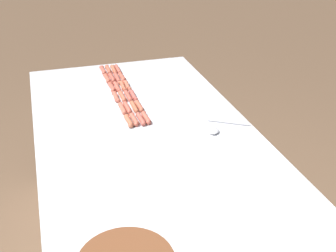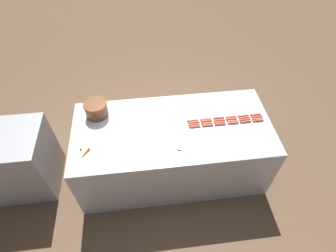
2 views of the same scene
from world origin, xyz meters
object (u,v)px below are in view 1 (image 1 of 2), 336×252
hot_dog_3 (133,95)px  hot_dog_22 (122,108)px  hot_dog_10 (134,107)px  hot_dog_1 (122,77)px  hot_dog_20 (112,87)px  serving_spoon (219,128)px  hot_dog_16 (127,107)px  hot_dog_5 (146,118)px  hot_dog_19 (107,78)px  hot_dog_14 (117,87)px  hot_dog_15 (122,96)px  hot_dog_17 (134,119)px  hot_dog_11 (141,119)px  hot_dog_2 (127,85)px  hot_dog_18 (103,70)px  hot_dog_13 (112,78)px  hot_dog_23 (129,121)px  hot_dog_21 (116,97)px  hot_dog_4 (139,106)px  hot_dog_7 (117,77)px  hot_dog_12 (108,69)px  hot_dog_6 (113,69)px  hot_dog_0 (118,69)px  hot_dog_9 (127,96)px  hot_dog_8 (122,86)px

hot_dog_3 → hot_dog_22: (0.10, 0.16, 0.00)m
hot_dog_10 → hot_dog_1: bearing=-93.5°
hot_dog_20 → serving_spoon: (-0.42, 0.68, -0.00)m
hot_dog_16 → hot_dog_22: bearing=8.3°
hot_dog_5 → hot_dog_16: 0.17m
serving_spoon → hot_dog_19: bearing=-62.7°
hot_dog_5 → hot_dog_14: bearing=-81.7°
hot_dog_15 → hot_dog_17: same height
hot_dog_11 → hot_dog_22: 0.17m
serving_spoon → hot_dog_22: bearing=-40.3°
hot_dog_2 → hot_dog_18: bearing=-72.2°
hot_dog_10 → hot_dog_13: bearing=-85.5°
hot_dog_14 → hot_dog_18: bearing=-83.8°
hot_dog_23 → hot_dog_21: bearing=-89.0°
hot_dog_1 → hot_dog_10: size_ratio=1.00×
hot_dog_4 → hot_dog_1: bearing=-89.7°
hot_dog_7 → hot_dog_10: bearing=90.7°
hot_dog_14 → hot_dog_16: bearing=89.7°
hot_dog_12 → hot_dog_22: bearing=87.0°
hot_dog_14 → hot_dog_18: same height
hot_dog_1 → hot_dog_4: size_ratio=1.00×
hot_dog_6 → hot_dog_22: (0.07, 0.62, 0.00)m
hot_dog_0 → hot_dog_20: size_ratio=1.00×
hot_dog_0 → hot_dog_11: same height
hot_dog_12 → hot_dog_21: 0.46m
hot_dog_22 → hot_dog_10: bearing=-178.4°
hot_dog_9 → hot_dog_20: (0.06, -0.16, 0.00)m
hot_dog_12 → hot_dog_4: bearing=95.9°
hot_dog_19 → hot_dog_20: bearing=91.0°
hot_dog_4 → hot_dog_22: bearing=1.9°
hot_dog_2 → hot_dog_18: 0.33m
hot_dog_3 → hot_dog_14: size_ratio=1.00×
hot_dog_3 → hot_dog_15: (0.06, -0.00, 0.00)m
hot_dog_8 → hot_dog_21: bearing=66.1°
hot_dog_10 → hot_dog_23: bearing=67.9°
hot_dog_0 → hot_dog_12: same height
hot_dog_7 → hot_dog_20: (0.06, 0.15, 0.00)m
hot_dog_9 → hot_dog_21: 0.07m
hot_dog_17 → hot_dog_21: size_ratio=1.00×
hot_dog_0 → hot_dog_2: same height
hot_dog_4 → hot_dog_9: size_ratio=1.00×
hot_dog_3 → hot_dog_11: 0.31m
hot_dog_18 → hot_dog_21: 0.46m
hot_dog_9 → hot_dog_15: (0.03, -0.00, 0.00)m
hot_dog_10 → hot_dog_15: same height
hot_dog_22 → hot_dog_1: bearing=-101.5°
hot_dog_18 → hot_dog_4: bearing=99.2°
hot_dog_2 → hot_dog_4: 0.31m
hot_dog_17 → hot_dog_12: bearing=-90.0°
hot_dog_12 → serving_spoon: 1.06m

